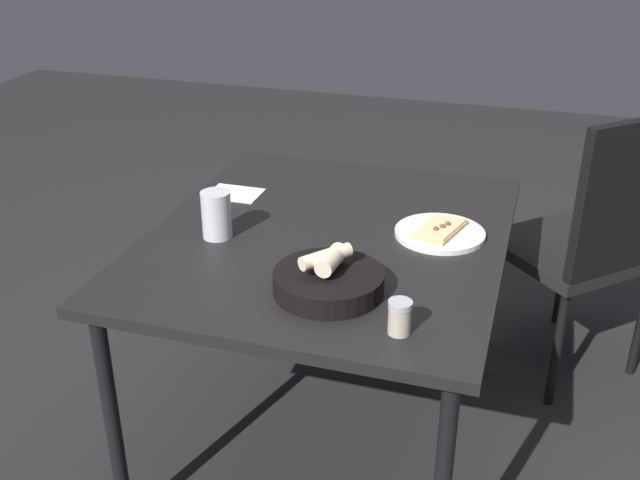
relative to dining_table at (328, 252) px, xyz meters
The scene contains 8 objects.
ground 0.65m from the dining_table, ahead, with size 8.00×8.00×0.00m, color black.
dining_table is the anchor object (origin of this frame).
pizza_plate 0.31m from the dining_table, 15.12° to the left, with size 0.25×0.25×0.04m.
bread_basket 0.33m from the dining_table, 72.71° to the right, with size 0.26×0.26×0.11m.
beer_glass 0.32m from the dining_table, 159.34° to the right, with size 0.08×0.08×0.13m.
pepper_shaker 0.53m from the dining_table, 55.98° to the right, with size 0.05×0.05×0.08m.
napkin 0.41m from the dining_table, 152.37° to the left, with size 0.16×0.12×0.00m.
chair_near 0.94m from the dining_table, 38.68° to the left, with size 0.62×0.62×0.96m.
Camera 1 is at (0.53, -1.77, 1.59)m, focal length 41.79 mm.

